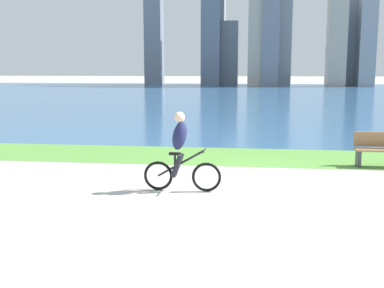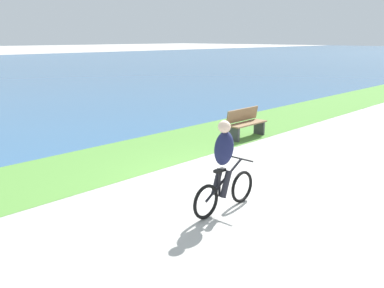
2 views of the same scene
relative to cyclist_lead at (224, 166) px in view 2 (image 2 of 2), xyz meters
The scene contains 4 objects.
ground_plane 1.61m from the cyclist_lead, 31.73° to the left, with size 300.00×300.00×0.00m, color #B2AFA8.
grass_strip_bayside 4.30m from the cyclist_lead, 73.82° to the left, with size 120.00×2.90×0.01m, color #59933D.
cyclist_lead is the anchor object (origin of this frame).
bench_near_path 5.78m from the cyclist_lead, 32.59° to the left, with size 1.50×0.47×0.90m.
Camera 2 is at (-6.62, -5.14, 3.03)m, focal length 39.10 mm.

